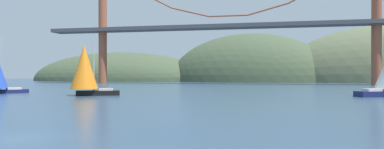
% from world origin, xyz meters
% --- Properties ---
extents(ground_plane, '(360.00, 360.00, 0.00)m').
position_xyz_m(ground_plane, '(0.00, 0.00, 0.00)').
color(ground_plane, '#2D4760').
extents(headland_center, '(69.80, 44.00, 40.35)m').
position_xyz_m(headland_center, '(5.00, 135.00, 0.00)').
color(headland_center, '#425138').
rests_on(headland_center, ground_plane).
extents(headland_left, '(83.96, 44.00, 26.06)m').
position_xyz_m(headland_left, '(-55.00, 135.00, 0.00)').
color(headland_left, '#425138').
rests_on(headland_left, ground_plane).
extents(suspension_bridge, '(121.98, 6.00, 41.00)m').
position_xyz_m(suspension_bridge, '(-0.00, 95.00, 19.27)').
color(suspension_bridge, brown).
rests_on(suspension_bridge, ground_plane).
extents(sailboat_orange_sail, '(8.04, 5.76, 8.27)m').
position_xyz_m(sailboat_orange_sail, '(-15.00, 33.67, 4.19)').
color(sailboat_orange_sail, black).
rests_on(sailboat_orange_sail, ground_plane).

